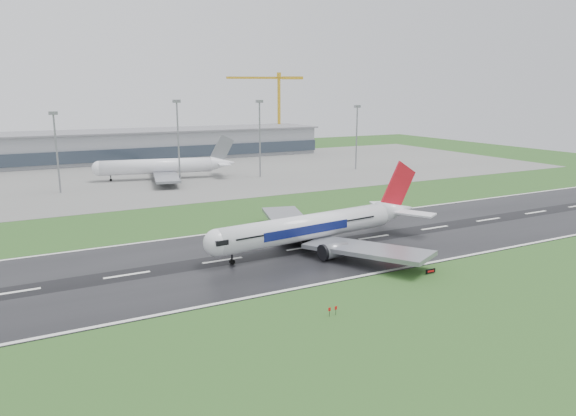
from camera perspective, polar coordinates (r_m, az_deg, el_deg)
ground at (r=113.48m, az=-7.18°, el=-5.74°), size 520.00×520.00×0.00m
runway at (r=113.47m, az=-7.18°, el=-5.71°), size 400.00×45.00×0.10m
apron at (r=232.08m, az=-18.00°, el=3.14°), size 400.00×130.00×0.08m
terminal at (r=290.10m, az=-20.12°, el=6.24°), size 240.00×36.00×15.00m
main_airliner at (r=120.65m, az=3.72°, el=-0.20°), size 65.23×62.74×17.52m
parked_airliner at (r=223.22m, az=-13.57°, el=5.31°), size 68.49×65.27×17.31m
tower_crane at (r=336.74m, az=-0.99°, el=10.52°), size 46.24×18.86×47.33m
runway_sign at (r=108.32m, az=15.31°, el=-6.70°), size 2.31×0.69×1.04m
floodmast_2 at (r=202.93m, az=-23.94°, el=5.37°), size 0.64×0.64×27.75m
floodmast_3 at (r=209.97m, az=-11.89°, el=6.89°), size 0.64×0.64×31.51m
floodmast_4 at (r=221.88m, az=-3.10°, el=7.38°), size 0.64×0.64×31.19m
floodmast_5 at (r=246.33m, az=7.50°, el=7.50°), size 0.64×0.64×28.56m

